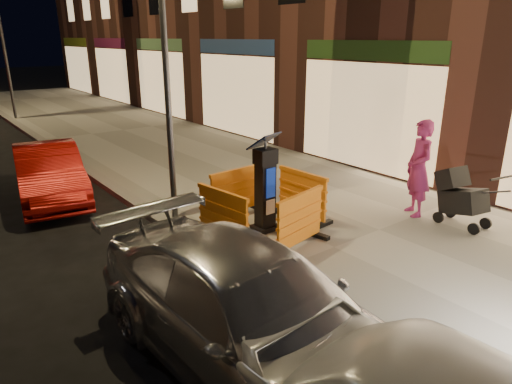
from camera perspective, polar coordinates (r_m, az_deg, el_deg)
ground_plane at (r=7.15m, az=-0.17°, el=-11.74°), size 120.00×120.00×0.00m
sidewalk at (r=9.06m, az=15.10°, el=-5.00°), size 6.00×60.00×0.15m
kerb at (r=7.11m, az=-0.17°, el=-11.22°), size 0.30×60.00×0.15m
parking_kiosk at (r=8.41m, az=1.16°, el=0.80°), size 0.61×0.61×1.76m
barrier_front at (r=7.88m, az=5.49°, el=-3.60°), size 1.34×0.75×0.98m
barrier_back at (r=9.25m, az=-2.54°, el=-0.05°), size 1.29×0.59×0.98m
barrier_kerbside at (r=8.02m, az=-4.16°, el=-3.14°), size 0.69×1.32×0.98m
barrier_bldgside at (r=9.13m, az=5.79°, el=-0.40°), size 0.61×1.30×0.98m
car_silver at (r=5.69m, az=-0.37°, el=-20.89°), size 2.21×4.92×1.40m
car_red at (r=11.79m, az=-24.01°, el=-0.80°), size 1.96×4.04×1.28m
man at (r=9.72m, az=19.68°, el=2.80°), size 0.78×0.86×1.97m
stroller at (r=9.59m, az=24.52°, el=-0.72°), size 0.74×0.99×1.11m
street_lamp_mid at (r=8.85m, az=-11.21°, el=15.35°), size 0.12×0.12×6.00m
street_lamp_far at (r=23.23m, az=-28.96°, el=15.43°), size 0.12×0.12×6.00m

